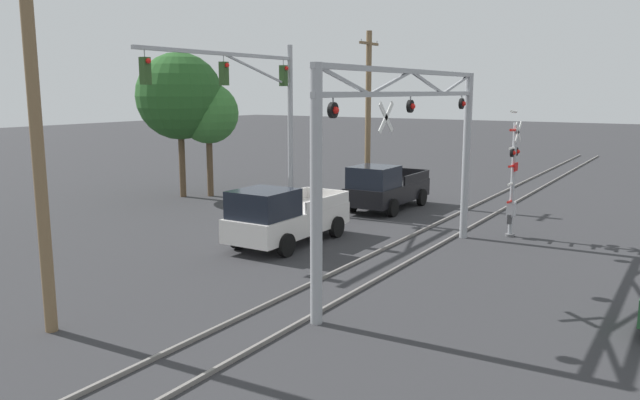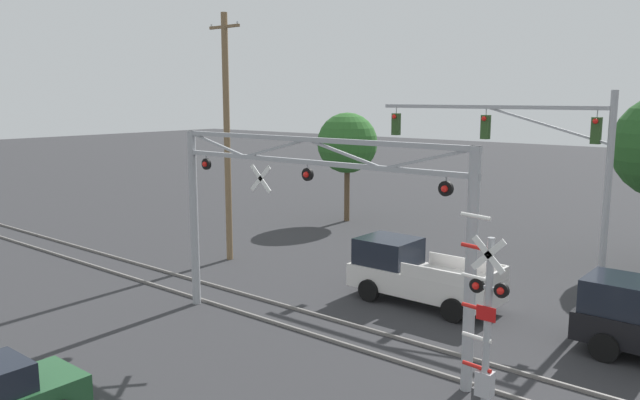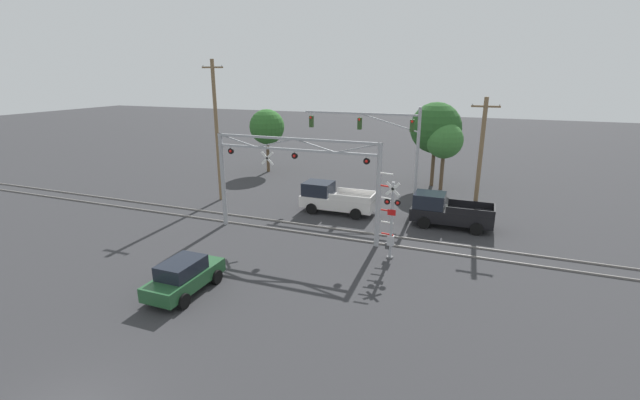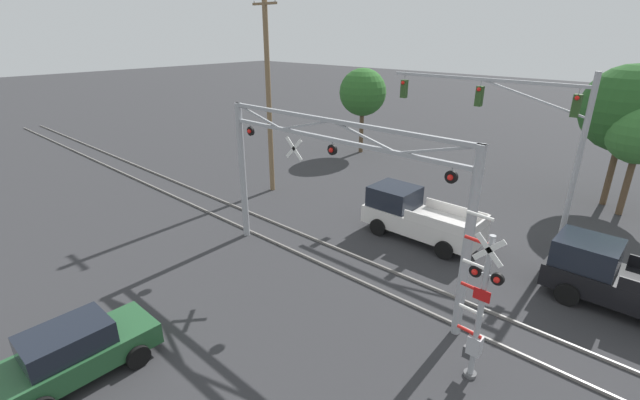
{
  "view_description": "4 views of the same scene",
  "coord_description": "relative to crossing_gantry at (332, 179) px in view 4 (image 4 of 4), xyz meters",
  "views": [
    {
      "loc": [
        -17.23,
        9.15,
        5.49
      ],
      "look_at": [
        -0.64,
        19.51,
        2.06
      ],
      "focal_mm": 35.0,
      "sensor_mm": 36.0,
      "label": 1
    },
    {
      "loc": [
        11.7,
        3.08,
        7.26
      ],
      "look_at": [
        -1.65,
        19.33,
        3.78
      ],
      "focal_mm": 35.0,
      "sensor_mm": 36.0,
      "label": 2
    },
    {
      "loc": [
        10.67,
        -6.35,
        9.8
      ],
      "look_at": [
        1.85,
        16.19,
        2.62
      ],
      "focal_mm": 24.0,
      "sensor_mm": 36.0,
      "label": 3
    },
    {
      "loc": [
        9.44,
        5.62,
        8.93
      ],
      "look_at": [
        -2.21,
        18.56,
        2.02
      ],
      "focal_mm": 24.0,
      "sensor_mm": 36.0,
      "label": 4
    }
  ],
  "objects": [
    {
      "name": "pickup_truck_following",
      "position": [
        8.68,
        5.01,
        -2.93
      ],
      "size": [
        5.25,
        2.29,
        2.17
      ],
      "color": "black",
      "rests_on": "ground_plane"
    },
    {
      "name": "crossing_signal_mast",
      "position": [
        6.32,
        -1.46,
        -1.91
      ],
      "size": [
        1.15,
        0.35,
        4.81
      ],
      "color": "#9EA0A5",
      "rests_on": "ground_plane"
    },
    {
      "name": "crossing_gantry",
      "position": [
        0.0,
        0.0,
        0.0
      ],
      "size": [
        10.73,
        0.3,
        6.13
      ],
      "color": "#9EA0A5",
      "rests_on": "ground_plane"
    },
    {
      "name": "rail_track_near",
      "position": [
        0.01,
        0.28,
        -3.92
      ],
      "size": [
        80.0,
        0.08,
        0.1
      ],
      "primitive_type": "cube",
      "color": "gray",
      "rests_on": "ground_plane"
    },
    {
      "name": "background_tree_far_left_verge",
      "position": [
        6.41,
        15.65,
        1.25
      ],
      "size": [
        4.44,
        4.44,
        7.45
      ],
      "color": "brown",
      "rests_on": "ground_plane"
    },
    {
      "name": "rail_track_far",
      "position": [
        0.01,
        1.72,
        -3.92
      ],
      "size": [
        80.0,
        0.08,
        0.1
      ],
      "primitive_type": "cube",
      "color": "gray",
      "rests_on": "ground_plane"
    },
    {
      "name": "utility_pole_left",
      "position": [
        -8.88,
        4.95,
        1.6
      ],
      "size": [
        1.8,
        0.28,
        10.83
      ],
      "color": "brown",
      "rests_on": "ground_plane"
    },
    {
      "name": "background_tree_beyond_span",
      "position": [
        -10.14,
        15.41,
        0.64
      ],
      "size": [
        3.52,
        3.52,
        6.39
      ],
      "color": "brown",
      "rests_on": "ground_plane"
    },
    {
      "name": "traffic_signal_span",
      "position": [
        3.87,
        8.49,
        1.15
      ],
      "size": [
        9.05,
        0.39,
        7.5
      ],
      "color": "#9EA0A5",
      "rests_on": "ground_plane"
    },
    {
      "name": "pickup_truck_lead",
      "position": [
        0.68,
        5.13,
        -2.93
      ],
      "size": [
        5.38,
        2.29,
        2.17
      ],
      "color": "silver",
      "rests_on": "ground_plane"
    },
    {
      "name": "sedan_waiting",
      "position": [
        -1.68,
        -8.72,
        -3.14
      ],
      "size": [
        1.96,
        4.1,
        1.64
      ],
      "color": "#23512D",
      "rests_on": "ground_plane"
    }
  ]
}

